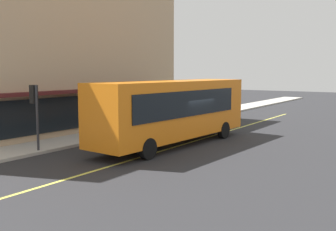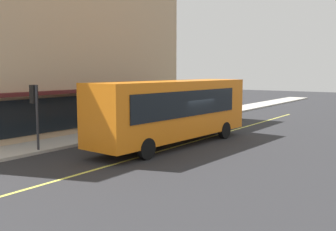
# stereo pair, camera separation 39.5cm
# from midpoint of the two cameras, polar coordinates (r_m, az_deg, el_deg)

# --- Properties ---
(ground) EXTENTS (120.00, 120.00, 0.00)m
(ground) POSITION_cam_midpoint_polar(r_m,az_deg,el_deg) (21.54, 3.23, -4.19)
(ground) COLOR #28282B
(sidewalk) EXTENTS (80.00, 2.68, 0.15)m
(sidewalk) POSITION_cam_midpoint_polar(r_m,az_deg,el_deg) (24.97, -7.94, -2.57)
(sidewalk) COLOR #B2ADA3
(sidewalk) RESTS_ON ground
(lane_centre_stripe) EXTENTS (36.00, 0.16, 0.01)m
(lane_centre_stripe) POSITION_cam_midpoint_polar(r_m,az_deg,el_deg) (21.54, 3.23, -4.17)
(lane_centre_stripe) COLOR #D8D14C
(lane_centre_stripe) RESTS_ON ground
(storefront_building) EXTENTS (20.69, 8.95, 11.48)m
(storefront_building) POSITION_cam_midpoint_polar(r_m,az_deg,el_deg) (28.22, -17.69, 9.76)
(storefront_building) COLOR tan
(storefront_building) RESTS_ON ground
(bus) EXTENTS (11.25, 3.12, 3.50)m
(bus) POSITION_cam_midpoint_polar(r_m,az_deg,el_deg) (20.89, 1.45, 0.99)
(bus) COLOR orange
(bus) RESTS_ON ground
(traffic_light) EXTENTS (0.30, 0.52, 3.20)m
(traffic_light) POSITION_cam_midpoint_polar(r_m,az_deg,el_deg) (19.95, -18.59, 1.96)
(traffic_light) COLOR #2D2D33
(traffic_light) RESTS_ON sidewalk
(car_yellow) EXTENTS (4.39, 2.04, 1.52)m
(car_yellow) POSITION_cam_midpoint_polar(r_m,az_deg,el_deg) (31.49, 7.95, 0.55)
(car_yellow) COLOR yellow
(car_yellow) RESTS_ON ground
(pedestrian_mid_block) EXTENTS (0.34, 0.34, 1.55)m
(pedestrian_mid_block) POSITION_cam_midpoint_polar(r_m,az_deg,el_deg) (29.58, 1.26, 0.86)
(pedestrian_mid_block) COLOR black
(pedestrian_mid_block) RESTS_ON sidewalk
(pedestrian_waiting) EXTENTS (0.34, 0.34, 1.60)m
(pedestrian_waiting) POSITION_cam_midpoint_polar(r_m,az_deg,el_deg) (33.78, 5.68, 1.61)
(pedestrian_waiting) COLOR black
(pedestrian_waiting) RESTS_ON sidewalk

